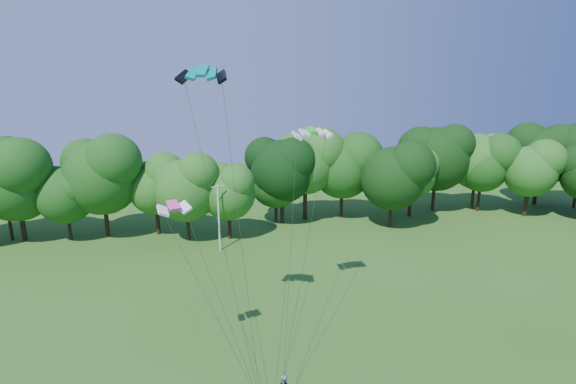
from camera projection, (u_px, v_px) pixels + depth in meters
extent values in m
cylinder|color=silver|center=(219.00, 218.00, 47.96)|extent=(0.18, 0.18, 7.38)
cube|color=silver|center=(218.00, 186.00, 47.07)|extent=(1.40, 0.62, 0.08)
cube|color=#048381|center=(202.00, 71.00, 26.09)|extent=(3.03, 1.97, 0.73)
cube|color=#2FCF1F|center=(312.00, 130.00, 32.52)|extent=(2.93, 1.51, 0.45)
cube|color=#FF46B8|center=(173.00, 205.00, 26.16)|extent=(2.11, 1.48, 0.46)
cylinder|color=#362115|center=(10.00, 222.00, 51.33)|extent=(0.47, 0.47, 4.43)
ellipsoid|color=#133F12|center=(2.00, 172.00, 49.85)|extent=(8.85, 8.85, 9.66)
cylinder|color=black|center=(282.00, 207.00, 57.24)|extent=(0.42, 0.42, 4.37)
ellipsoid|color=black|center=(282.00, 163.00, 55.78)|extent=(8.74, 8.74, 9.54)
cylinder|color=#351F15|center=(473.00, 195.00, 63.42)|extent=(0.47, 0.47, 4.23)
ellipsoid|color=#28601D|center=(477.00, 156.00, 62.00)|extent=(8.46, 8.46, 9.23)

